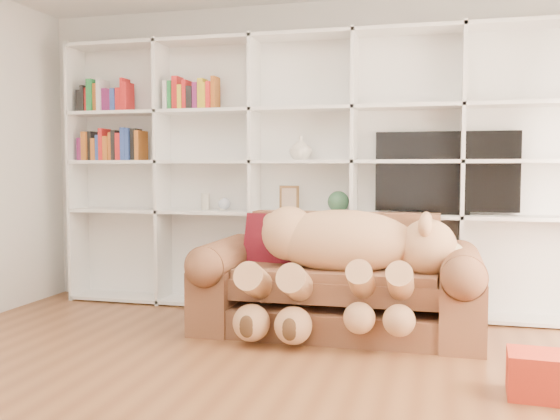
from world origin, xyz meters
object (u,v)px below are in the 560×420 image
(sofa, at_px, (338,288))
(gift_box, at_px, (537,375))
(tv, at_px, (446,173))
(teddy_bear, at_px, (342,254))

(sofa, xyz_separation_m, gift_box, (1.27, -1.09, -0.21))
(sofa, distance_m, tv, 1.35)
(sofa, bearing_deg, gift_box, -40.45)
(gift_box, relative_size, tv, 0.27)
(teddy_bear, xyz_separation_m, gift_box, (1.22, -0.91, -0.50))
(teddy_bear, bearing_deg, sofa, 109.35)
(tv, bearing_deg, sofa, -139.98)
(teddy_bear, bearing_deg, gift_box, -34.75)
(teddy_bear, height_order, tv, tv)
(gift_box, bearing_deg, teddy_bear, 143.31)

